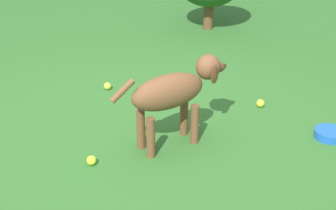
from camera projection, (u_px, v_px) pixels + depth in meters
name	position (u px, v px, depth m)	size (l,w,h in m)	color
ground	(135.00, 134.00, 3.64)	(14.00, 14.00, 0.00)	#2D6026
dog	(175.00, 91.00, 3.35)	(0.80, 0.55, 0.62)	brown
tennis_ball_0	(260.00, 103.00, 4.03)	(0.07, 0.07, 0.07)	#CDD12D
tennis_ball_1	(92.00, 160.00, 3.27)	(0.07, 0.07, 0.07)	#C6DD2D
tennis_ball_2	(107.00, 86.00, 4.33)	(0.07, 0.07, 0.07)	#C2D137
water_bowl	(329.00, 134.00, 3.59)	(0.22, 0.22, 0.06)	blue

